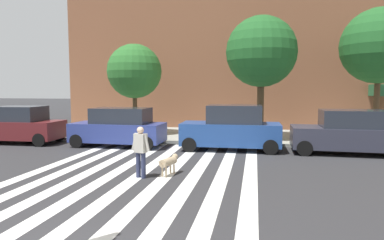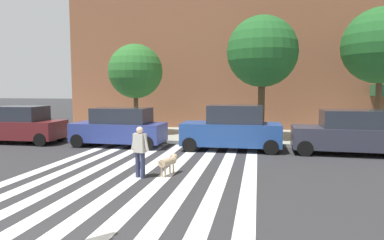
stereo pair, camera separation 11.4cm
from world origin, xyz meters
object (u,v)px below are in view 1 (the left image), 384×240
object	(u,v)px
parked_car_behind_first	(119,128)
street_tree_middle	(261,52)
parked_car_near_curb	(18,126)
street_tree_nearest	(134,71)
dog_on_leash	(169,162)
parked_car_fourth_in_line	(350,133)
pedestrian_dog_walker	(141,149)
parked_car_third_in_line	(231,129)
street_tree_further	(379,46)

from	to	relation	value
parked_car_behind_first	street_tree_middle	xyz separation A→B (m)	(6.84, 2.79, 3.83)
parked_car_near_curb	street_tree_nearest	xyz separation A→B (m)	(5.21, 3.37, 2.93)
parked_car_near_curb	street_tree_middle	bearing A→B (deg)	12.62
parked_car_behind_first	street_tree_middle	world-z (taller)	street_tree_middle
parked_car_near_curb	dog_on_leash	world-z (taller)	parked_car_near_curb
parked_car_fourth_in_line	street_tree_nearest	size ratio (longest dim) A/B	0.92
parked_car_near_curb	parked_car_fourth_in_line	world-z (taller)	parked_car_near_curb
parked_car_fourth_in_line	pedestrian_dog_walker	world-z (taller)	parked_car_fourth_in_line
pedestrian_dog_walker	parked_car_third_in_line	bearing A→B (deg)	65.56
parked_car_third_in_line	street_tree_nearest	bearing A→B (deg)	150.32
parked_car_behind_first	dog_on_leash	bearing A→B (deg)	-52.37
parked_car_third_in_line	street_tree_further	distance (m)	8.89
parked_car_behind_first	dog_on_leash	size ratio (longest dim) A/B	4.21
parked_car_third_in_line	street_tree_nearest	distance (m)	7.39
parked_car_fourth_in_line	street_tree_middle	distance (m)	6.08
parked_car_third_in_line	parked_car_fourth_in_line	size ratio (longest dim) A/B	0.93
parked_car_near_curb	pedestrian_dog_walker	size ratio (longest dim) A/B	2.84
dog_on_leash	parked_car_fourth_in_line	bearing A→B (deg)	36.01
parked_car_fourth_in_line	street_tree_middle	xyz separation A→B (m)	(-3.81, 2.79, 3.83)
parked_car_near_curb	parked_car_third_in_line	distance (m)	11.13
parked_car_third_in_line	pedestrian_dog_walker	size ratio (longest dim) A/B	2.77
parked_car_fourth_in_line	parked_car_near_curb	bearing A→B (deg)	179.99
parked_car_near_curb	pedestrian_dog_walker	world-z (taller)	parked_car_near_curb
parked_car_behind_first	street_tree_middle	distance (m)	8.32
parked_car_near_curb	street_tree_middle	distance (m)	13.33
pedestrian_dog_walker	parked_car_fourth_in_line	bearing A→B (deg)	35.61
street_tree_middle	street_tree_further	bearing A→B (deg)	5.09
parked_car_fourth_in_line	street_tree_further	size ratio (longest dim) A/B	0.72
street_tree_further	pedestrian_dog_walker	world-z (taller)	street_tree_further
parked_car_near_curb	street_tree_nearest	world-z (taller)	street_tree_nearest
street_tree_further	street_tree_nearest	bearing A→B (deg)	179.74
parked_car_third_in_line	parked_car_fourth_in_line	bearing A→B (deg)	-0.02
parked_car_fourth_in_line	street_tree_middle	world-z (taller)	street_tree_middle
pedestrian_dog_walker	dog_on_leash	xyz separation A→B (m)	(0.80, 0.50, -0.48)
parked_car_behind_first	street_tree_nearest	distance (m)	4.48
parked_car_behind_first	parked_car_third_in_line	size ratio (longest dim) A/B	1.00
parked_car_fourth_in_line	street_tree_further	distance (m)	5.64
parked_car_near_curb	parked_car_fourth_in_line	size ratio (longest dim) A/B	0.96
parked_car_behind_first	dog_on_leash	distance (m)	6.29
parked_car_behind_first	street_tree_further	world-z (taller)	street_tree_further
parked_car_near_curb	parked_car_fourth_in_line	xyz separation A→B (m)	(16.27, -0.00, 0.02)
pedestrian_dog_walker	parked_car_behind_first	bearing A→B (deg)	119.01
parked_car_third_in_line	dog_on_leash	size ratio (longest dim) A/B	4.22
parked_car_fourth_in_line	pedestrian_dog_walker	size ratio (longest dim) A/B	2.96
parked_car_near_curb	parked_car_fourth_in_line	bearing A→B (deg)	-0.01
parked_car_third_in_line	street_tree_further	bearing A→B (deg)	24.69
street_tree_nearest	dog_on_leash	bearing A→B (deg)	-63.08
street_tree_middle	pedestrian_dog_walker	distance (m)	9.87
street_tree_nearest	street_tree_further	size ratio (longest dim) A/B	0.78
street_tree_middle	pedestrian_dog_walker	world-z (taller)	street_tree_middle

